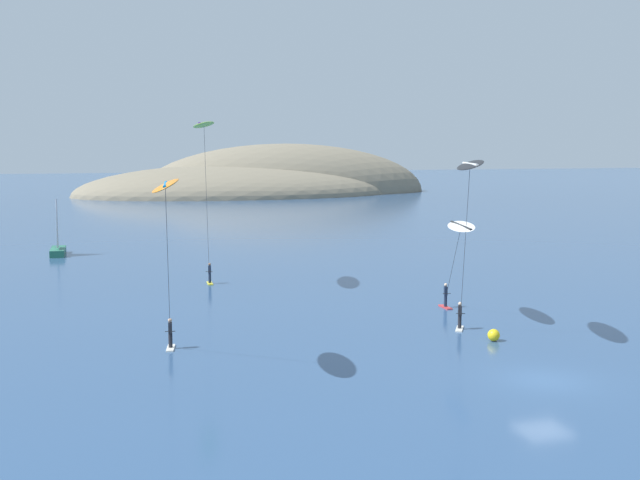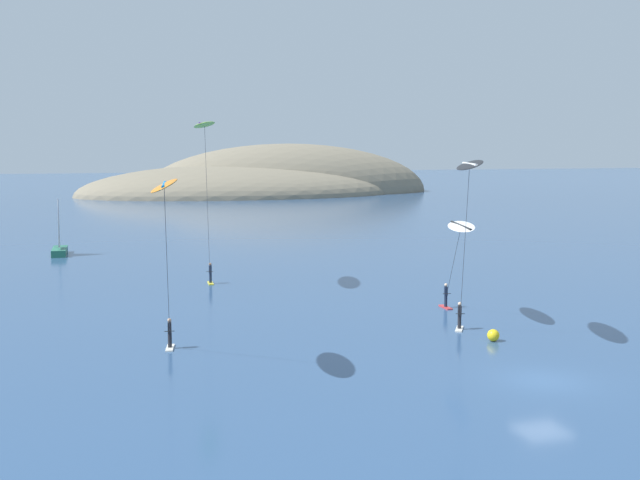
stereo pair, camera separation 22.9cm
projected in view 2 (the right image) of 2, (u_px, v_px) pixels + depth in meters
ground_plane at (543, 381)px, 38.19m from camera, size 600.00×600.00×0.00m
headland_island at (267, 194)px, 184.58m from camera, size 82.54×38.67×22.98m
sailboat_near at (60, 248)px, 82.20m from camera, size 1.54×5.91×5.70m
kitesurfer_orange at (165, 201)px, 38.48m from camera, size 1.92×8.56×9.66m
kitesurfer_black at (469, 178)px, 45.05m from camera, size 3.08×6.31×10.42m
kitesurfer_white at (459, 233)px, 51.12m from camera, size 2.43×7.39×6.36m
kitesurfer_lime at (205, 136)px, 61.60m from camera, size 3.06×6.15×13.03m
marker_buoy at (493, 335)px, 45.85m from camera, size 0.70×0.70×0.70m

